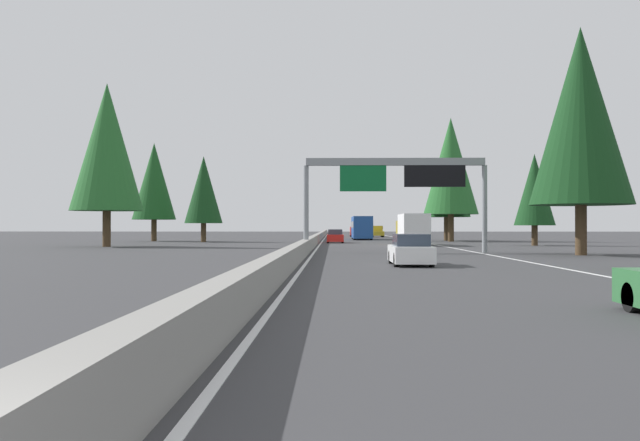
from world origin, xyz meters
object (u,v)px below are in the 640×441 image
(sign_gantry_overhead, at_px, (398,177))
(conifer_right_mid, at_px, (535,190))
(conifer_right_near, at_px, (581,116))
(conifer_left_far, at_px, (154,181))
(conifer_right_distant, at_px, (447,175))
(box_truck_far_right, at_px, (412,228))
(conifer_right_far, at_px, (451,166))
(pickup_far_left, at_px, (377,231))
(conifer_left_near, at_px, (107,147))
(sedan_mid_center, at_px, (411,251))
(bus_mid_left, at_px, (362,227))
(sedan_distant_a, at_px, (335,237))
(conifer_left_mid, at_px, (204,190))
(minivan_far_center, at_px, (356,231))

(sign_gantry_overhead, bearing_deg, conifer_right_mid, -40.22)
(conifer_right_near, relative_size, conifer_left_far, 1.22)
(sign_gantry_overhead, bearing_deg, conifer_right_distant, -14.17)
(box_truck_far_right, bearing_deg, conifer_left_far, 59.82)
(conifer_right_far, bearing_deg, box_truck_far_right, 158.35)
(box_truck_far_right, bearing_deg, conifer_right_mid, -92.53)
(sign_gantry_overhead, relative_size, pickup_far_left, 2.26)
(conifer_right_distant, distance_m, conifer_left_near, 42.81)
(sedan_mid_center, xyz_separation_m, bus_mid_left, (60.95, -0.18, 1.03))
(conifer_right_near, xyz_separation_m, conifer_right_distant, (42.38, 1.44, -0.60))
(sedan_distant_a, xyz_separation_m, conifer_right_near, (-31.01, -15.40, 8.08))
(sedan_mid_center, xyz_separation_m, conifer_left_mid, (45.21, 18.41, 5.26))
(conifer_left_mid, bearing_deg, pickup_far_left, -31.45)
(conifer_right_far, bearing_deg, minivan_far_center, 15.55)
(minivan_far_center, bearing_deg, pickup_far_left, -136.24)
(conifer_right_far, bearing_deg, conifer_right_distant, -3.65)
(conifer_left_near, bearing_deg, conifer_right_far, -58.33)
(sign_gantry_overhead, relative_size, conifer_right_mid, 1.47)
(conifer_left_near, bearing_deg, box_truck_far_right, -79.98)
(sign_gantry_overhead, bearing_deg, conifer_right_near, -109.60)
(sedan_mid_center, xyz_separation_m, pickup_far_left, (81.11, -3.54, 0.23))
(conifer_right_far, distance_m, conifer_right_distant, 4.97)
(sedan_mid_center, xyz_separation_m, conifer_left_near, (27.75, 23.65, 8.13))
(bus_mid_left, relative_size, conifer_right_distant, 0.86)
(minivan_far_center, relative_size, conifer_right_distant, 0.37)
(conifer_right_distant, bearing_deg, conifer_left_far, 96.44)
(box_truck_far_right, relative_size, minivan_far_center, 1.70)
(conifer_right_mid, xyz_separation_m, conifer_left_mid, (13.11, 33.59, 0.72))
(sign_gantry_overhead, distance_m, conifer_right_mid, 22.24)
(box_truck_far_right, distance_m, conifer_left_mid, 25.94)
(box_truck_far_right, xyz_separation_m, conifer_right_near, (-21.45, -8.11, 7.15))
(pickup_far_left, distance_m, conifer_right_mid, 50.55)
(bus_mid_left, height_order, conifer_right_mid, conifer_right_mid)
(sign_gantry_overhead, distance_m, conifer_right_near, 12.35)
(pickup_far_left, bearing_deg, conifer_right_near, -173.15)
(conifer_left_mid, bearing_deg, bus_mid_left, -49.76)
(conifer_right_distant, relative_size, conifer_left_mid, 1.37)
(sedan_mid_center, height_order, conifer_left_mid, conifer_left_mid)
(bus_mid_left, bearing_deg, conifer_right_mid, -152.53)
(box_truck_far_right, xyz_separation_m, conifer_right_distant, (20.93, -6.67, 6.55))
(sedan_mid_center, distance_m, conifer_left_mid, 49.10)
(conifer_left_near, xyz_separation_m, conifer_left_far, (21.75, 1.56, -1.61))
(sedan_distant_a, height_order, conifer_left_mid, conifer_left_mid)
(pickup_far_left, bearing_deg, conifer_right_far, -168.43)
(sedan_distant_a, bearing_deg, conifer_right_near, -153.59)
(conifer_right_near, bearing_deg, conifer_right_distant, 1.95)
(box_truck_far_right, bearing_deg, bus_mid_left, 7.35)
(conifer_left_far, bearing_deg, pickup_far_left, -42.30)
(box_truck_far_right, distance_m, conifer_left_near, 28.83)
(minivan_far_center, xyz_separation_m, conifer_left_mid, (-39.42, 18.59, 4.99))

